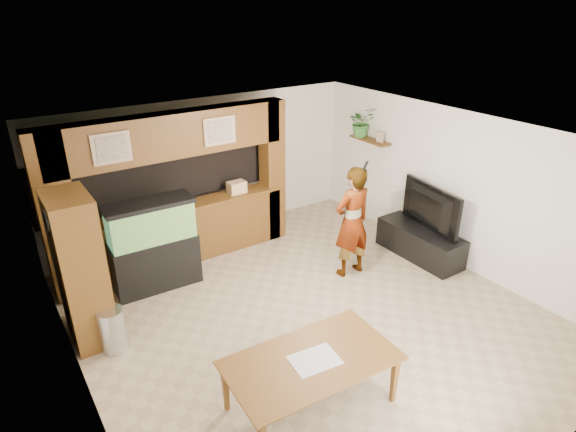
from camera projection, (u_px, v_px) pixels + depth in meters
floor at (308, 314)px, 6.99m from camera, size 6.50×6.50×0.00m
ceiling at (312, 140)px, 5.90m from camera, size 6.50×6.50×0.00m
wall_back at (206, 169)px, 8.89m from camera, size 6.00×0.00×6.00m
wall_left at (73, 309)px, 4.92m from camera, size 0.00×6.50×6.50m
wall_right at (456, 189)px, 7.96m from camera, size 0.00×6.50×6.50m
partition at (169, 189)px, 7.94m from camera, size 4.20×0.99×2.60m
wall_clock at (47, 221)px, 5.44m from camera, size 0.05×0.25×0.25m
wall_shelf at (370, 140)px, 9.19m from camera, size 0.25×0.90×0.04m
pantry_cabinet at (81, 270)px, 6.13m from camera, size 0.52×0.84×2.06m
trash_can at (113, 330)px, 6.18m from camera, size 0.33×0.33×0.61m
aquarium at (154, 246)px, 7.38m from camera, size 1.31×0.49×1.45m
tv_stand at (420, 243)px, 8.45m from camera, size 0.58×1.58×0.53m
television at (424, 209)px, 8.17m from camera, size 0.38×1.36×0.78m
photo_frame at (380, 137)px, 8.94m from camera, size 0.06×0.15×0.19m
potted_plant at (361, 122)px, 9.23m from camera, size 0.54×0.48×0.56m
person at (352, 222)px, 7.66m from camera, size 0.68×0.45×1.86m
microphone at (365, 166)px, 7.16m from camera, size 0.04×0.11×0.17m
dining_table at (313, 385)px, 5.28m from camera, size 1.92×1.14×0.65m
newspaper_a at (315, 360)px, 5.16m from camera, size 0.56×0.43×0.01m
counter_box at (237, 187)px, 8.46m from camera, size 0.32×0.22×0.21m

